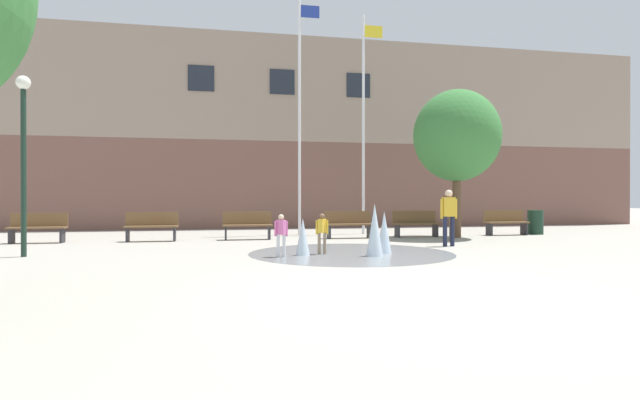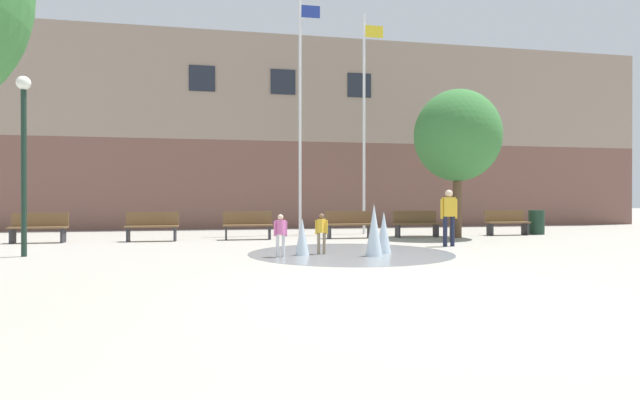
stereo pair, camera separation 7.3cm
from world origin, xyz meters
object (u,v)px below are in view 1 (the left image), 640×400
(park_bench_under_right_flagpole, at_px, (349,224))
(lamp_post_left_lane, at_px, (23,140))
(park_bench_left_of_flagpoles, at_px, (152,226))
(street_tree_near_building, at_px, (457,136))
(trash_can, at_px, (535,222))
(flagpole_left, at_px, (300,108))
(park_bench_under_left_flagpole, at_px, (247,225))
(child_with_pink_shirt, at_px, (322,230))
(park_bench_far_left, at_px, (38,227))
(park_bench_far_right, at_px, (506,222))
(flagpole_right, at_px, (364,118))
(child_in_fountain, at_px, (281,232))
(adult_near_bench, at_px, (448,211))
(park_bench_near_trashcan, at_px, (416,223))
(teen_by_trashcan, at_px, (449,213))

(park_bench_under_right_flagpole, bearing_deg, lamp_post_left_lane, -157.06)
(park_bench_left_of_flagpoles, distance_m, street_tree_near_building, 10.51)
(lamp_post_left_lane, relative_size, trash_can, 4.65)
(trash_can, bearing_deg, flagpole_left, 170.07)
(park_bench_under_left_flagpole, distance_m, child_with_pink_shirt, 4.87)
(park_bench_far_left, xyz_separation_m, park_bench_far_right, (15.63, 0.15, 0.00))
(flagpole_right, bearing_deg, child_in_fountain, -120.32)
(park_bench_far_left, relative_size, park_bench_under_right_flagpole, 1.00)
(park_bench_far_left, xyz_separation_m, adult_near_bench, (12.43, -1.76, 0.45))
(flagpole_left, bearing_deg, trash_can, -9.93)
(park_bench_left_of_flagpoles, xyz_separation_m, child_with_pink_shirt, (4.52, -4.55, 0.10))
(park_bench_left_of_flagpoles, height_order, lamp_post_left_lane, lamp_post_left_lane)
(park_bench_far_left, bearing_deg, trash_can, 1.01)
(park_bench_under_right_flagpole, height_order, adult_near_bench, adult_near_bench)
(trash_can, bearing_deg, street_tree_near_building, -166.61)
(park_bench_far_left, height_order, park_bench_left_of_flagpoles, same)
(park_bench_left_of_flagpoles, distance_m, trash_can, 13.67)
(park_bench_under_left_flagpole, distance_m, child_in_fountain, 5.03)
(child_in_fountain, bearing_deg, park_bench_under_right_flagpole, -77.04)
(park_bench_left_of_flagpoles, distance_m, park_bench_near_trashcan, 8.78)
(park_bench_far_right, relative_size, flagpole_right, 0.19)
(park_bench_far_right, distance_m, teen_by_trashcan, 5.30)
(child_in_fountain, bearing_deg, teen_by_trashcan, -118.53)
(park_bench_far_left, xyz_separation_m, park_bench_under_left_flagpole, (6.26, 0.03, 0.00))
(adult_near_bench, bearing_deg, park_bench_left_of_flagpoles, -86.28)
(park_bench_under_right_flagpole, bearing_deg, park_bench_under_left_flagpole, 178.51)
(park_bench_under_left_flagpole, height_order, flagpole_left, flagpole_left)
(park_bench_far_left, relative_size, lamp_post_left_lane, 0.38)
(child_in_fountain, xyz_separation_m, teen_by_trashcan, (4.92, 1.61, 0.35))
(park_bench_under_right_flagpole, height_order, street_tree_near_building, street_tree_near_building)
(park_bench_left_of_flagpoles, bearing_deg, park_bench_under_right_flagpole, -0.09)
(park_bench_far_right, relative_size, street_tree_near_building, 0.32)
(park_bench_under_right_flagpole, height_order, flagpole_right, flagpole_right)
(park_bench_under_left_flagpole, relative_size, park_bench_under_right_flagpole, 1.00)
(flagpole_right, distance_m, trash_can, 7.51)
(park_bench_left_of_flagpoles, bearing_deg, lamp_post_left_lane, -122.40)
(park_bench_near_trashcan, distance_m, child_with_pink_shirt, 6.23)
(park_bench_far_left, bearing_deg, lamp_post_left_lane, -76.02)
(park_bench_far_left, relative_size, street_tree_near_building, 0.32)
(flagpole_right, bearing_deg, park_bench_near_trashcan, -54.69)
(park_bench_under_right_flagpole, xyz_separation_m, child_in_fountain, (-2.88, -4.92, 0.10))
(flagpole_right, bearing_deg, trash_can, -13.72)
(street_tree_near_building, bearing_deg, adult_near_bench, -127.01)
(child_in_fountain, bearing_deg, child_with_pink_shirt, -116.45)
(child_with_pink_shirt, bearing_deg, adult_near_bench, 157.64)
(park_bench_near_trashcan, distance_m, child_in_fountain, 7.23)
(child_with_pink_shirt, height_order, flagpole_right, flagpole_right)
(teen_by_trashcan, relative_size, street_tree_near_building, 0.31)
(park_bench_under_right_flagpole, xyz_separation_m, street_tree_near_building, (3.69, -0.50, 3.00))
(park_bench_under_right_flagpole, distance_m, child_in_fountain, 5.70)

